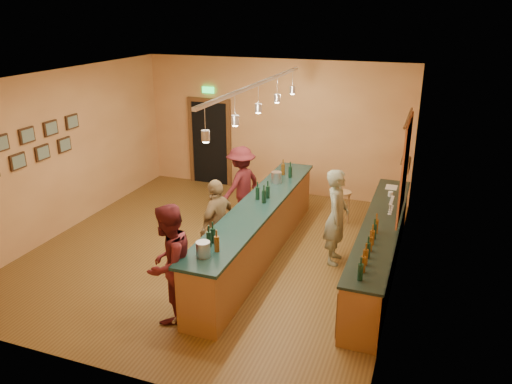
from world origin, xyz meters
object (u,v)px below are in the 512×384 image
(back_counter, at_px, (379,247))
(bar_stool, at_px, (343,198))
(bartender, at_px, (336,217))
(customer_b, at_px, (218,224))
(customer_c, at_px, (241,184))
(tasting_bar, at_px, (258,227))
(customer_a, at_px, (169,264))

(back_counter, xyz_separation_m, bar_stool, (-0.98, 1.87, 0.08))
(bartender, relative_size, bar_stool, 2.42)
(customer_b, relative_size, bar_stool, 2.26)
(back_counter, height_order, customer_c, customer_c)
(tasting_bar, relative_size, bar_stool, 7.15)
(back_counter, bearing_deg, bar_stool, 117.83)
(customer_a, bearing_deg, tasting_bar, 170.98)
(tasting_bar, relative_size, customer_c, 3.14)
(tasting_bar, xyz_separation_m, customer_c, (-0.91, 1.48, 0.21))
(tasting_bar, relative_size, customer_a, 2.87)
(bartender, xyz_separation_m, customer_b, (-1.88, -0.88, -0.06))
(bartender, distance_m, customer_c, 2.52)
(back_counter, distance_m, customer_a, 3.60)
(customer_c, bearing_deg, bar_stool, 125.47)
(customer_b, bearing_deg, bar_stool, 156.31)
(customer_c, relative_size, bar_stool, 2.28)
(bar_stool, bearing_deg, customer_b, -123.19)
(bartender, bearing_deg, customer_b, 111.75)
(back_counter, relative_size, customer_c, 2.80)
(customer_b, bearing_deg, tasting_bar, 143.41)
(customer_a, bearing_deg, bartender, 148.53)
(back_counter, distance_m, tasting_bar, 2.13)
(bar_stool, bearing_deg, bartender, -83.40)
(tasting_bar, xyz_separation_m, customer_b, (-0.55, -0.53, 0.20))
(back_counter, height_order, bar_stool, back_counter)
(tasting_bar, xyz_separation_m, bar_stool, (1.14, 2.05, -0.04))
(bartender, relative_size, customer_b, 1.07)
(tasting_bar, height_order, customer_c, customer_c)
(customer_a, relative_size, customer_c, 1.09)
(back_counter, height_order, tasting_bar, tasting_bar)
(customer_c, height_order, bar_stool, customer_c)
(back_counter, bearing_deg, bartender, 168.06)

